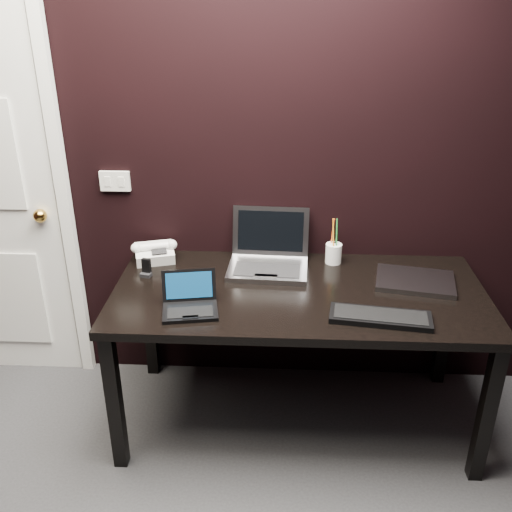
{
  "coord_description": "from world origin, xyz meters",
  "views": [
    {
      "loc": [
        0.22,
        -0.89,
        1.99
      ],
      "look_at": [
        0.1,
        1.35,
        0.93
      ],
      "focal_mm": 40.0,
      "sensor_mm": 36.0,
      "label": 1
    }
  ],
  "objects_px": {
    "netbook": "(190,304)",
    "desk_phone": "(155,252)",
    "ext_keyboard": "(380,317)",
    "desk": "(299,305)",
    "closed_laptop": "(415,281)",
    "pen_cup": "(334,253)",
    "silver_laptop": "(268,258)",
    "mobile_phone": "(146,270)"
  },
  "relations": [
    {
      "from": "desk_phone",
      "to": "mobile_phone",
      "type": "xyz_separation_m",
      "value": [
        -0.0,
        -0.17,
        -0.01
      ]
    },
    {
      "from": "mobile_phone",
      "to": "pen_cup",
      "type": "height_order",
      "value": "pen_cup"
    },
    {
      "from": "mobile_phone",
      "to": "pen_cup",
      "type": "relative_size",
      "value": 0.37
    },
    {
      "from": "ext_keyboard",
      "to": "desk_phone",
      "type": "relative_size",
      "value": 1.84
    },
    {
      "from": "desk",
      "to": "desk_phone",
      "type": "height_order",
      "value": "desk_phone"
    },
    {
      "from": "silver_laptop",
      "to": "ext_keyboard",
      "type": "bearing_deg",
      "value": -44.07
    },
    {
      "from": "silver_laptop",
      "to": "pen_cup",
      "type": "xyz_separation_m",
      "value": [
        0.32,
        0.07,
        0.0
      ]
    },
    {
      "from": "netbook",
      "to": "mobile_phone",
      "type": "xyz_separation_m",
      "value": [
        -0.26,
        0.31,
        0.0
      ]
    },
    {
      "from": "netbook",
      "to": "desk_phone",
      "type": "height_order",
      "value": "netbook"
    },
    {
      "from": "mobile_phone",
      "to": "ext_keyboard",
      "type": "bearing_deg",
      "value": -18.19
    },
    {
      "from": "netbook",
      "to": "closed_laptop",
      "type": "relative_size",
      "value": 0.67
    },
    {
      "from": "ext_keyboard",
      "to": "desk_phone",
      "type": "xyz_separation_m",
      "value": [
        -1.06,
        0.52,
        0.03
      ]
    },
    {
      "from": "desk",
      "to": "silver_laptop",
      "type": "xyz_separation_m",
      "value": [
        -0.15,
        0.22,
        0.13
      ]
    },
    {
      "from": "ext_keyboard",
      "to": "closed_laptop",
      "type": "distance_m",
      "value": 0.39
    },
    {
      "from": "netbook",
      "to": "pen_cup",
      "type": "distance_m",
      "value": 0.82
    },
    {
      "from": "desk",
      "to": "ext_keyboard",
      "type": "height_order",
      "value": "ext_keyboard"
    },
    {
      "from": "desk",
      "to": "ext_keyboard",
      "type": "distance_m",
      "value": 0.42
    },
    {
      "from": "netbook",
      "to": "ext_keyboard",
      "type": "height_order",
      "value": "netbook"
    },
    {
      "from": "desk",
      "to": "ext_keyboard",
      "type": "bearing_deg",
      "value": -35.95
    },
    {
      "from": "silver_laptop",
      "to": "ext_keyboard",
      "type": "height_order",
      "value": "silver_laptop"
    },
    {
      "from": "desk_phone",
      "to": "pen_cup",
      "type": "height_order",
      "value": "pen_cup"
    },
    {
      "from": "desk_phone",
      "to": "desk",
      "type": "bearing_deg",
      "value": -21.27
    },
    {
      "from": "desk",
      "to": "silver_laptop",
      "type": "height_order",
      "value": "silver_laptop"
    },
    {
      "from": "closed_laptop",
      "to": "mobile_phone",
      "type": "bearing_deg",
      "value": 179.33
    },
    {
      "from": "desk",
      "to": "pen_cup",
      "type": "relative_size",
      "value": 7.2
    },
    {
      "from": "netbook",
      "to": "closed_laptop",
      "type": "xyz_separation_m",
      "value": [
        1.01,
        0.29,
        -0.02
      ]
    },
    {
      "from": "silver_laptop",
      "to": "closed_laptop",
      "type": "height_order",
      "value": "silver_laptop"
    },
    {
      "from": "netbook",
      "to": "silver_laptop",
      "type": "distance_m",
      "value": 0.53
    },
    {
      "from": "desk",
      "to": "netbook",
      "type": "relative_size",
      "value": 6.44
    },
    {
      "from": "netbook",
      "to": "ext_keyboard",
      "type": "relative_size",
      "value": 0.61
    },
    {
      "from": "ext_keyboard",
      "to": "pen_cup",
      "type": "bearing_deg",
      "value": 106.24
    },
    {
      "from": "silver_laptop",
      "to": "netbook",
      "type": "bearing_deg",
      "value": -127.27
    },
    {
      "from": "silver_laptop",
      "to": "pen_cup",
      "type": "distance_m",
      "value": 0.33
    },
    {
      "from": "desk",
      "to": "closed_laptop",
      "type": "xyz_separation_m",
      "value": [
        0.54,
        0.09,
        0.09
      ]
    },
    {
      "from": "closed_laptop",
      "to": "desk_phone",
      "type": "distance_m",
      "value": 1.28
    },
    {
      "from": "silver_laptop",
      "to": "pen_cup",
      "type": "bearing_deg",
      "value": 12.81
    },
    {
      "from": "netbook",
      "to": "silver_laptop",
      "type": "height_order",
      "value": "silver_laptop"
    },
    {
      "from": "ext_keyboard",
      "to": "closed_laptop",
      "type": "height_order",
      "value": "ext_keyboard"
    },
    {
      "from": "desk",
      "to": "netbook",
      "type": "xyz_separation_m",
      "value": [
        -0.47,
        -0.2,
        0.11
      ]
    },
    {
      "from": "closed_laptop",
      "to": "pen_cup",
      "type": "xyz_separation_m",
      "value": [
        -0.37,
        0.2,
        0.04
      ]
    },
    {
      "from": "netbook",
      "to": "desk_phone",
      "type": "xyz_separation_m",
      "value": [
        -0.25,
        0.48,
        0.01
      ]
    },
    {
      "from": "closed_laptop",
      "to": "desk_phone",
      "type": "height_order",
      "value": "desk_phone"
    }
  ]
}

